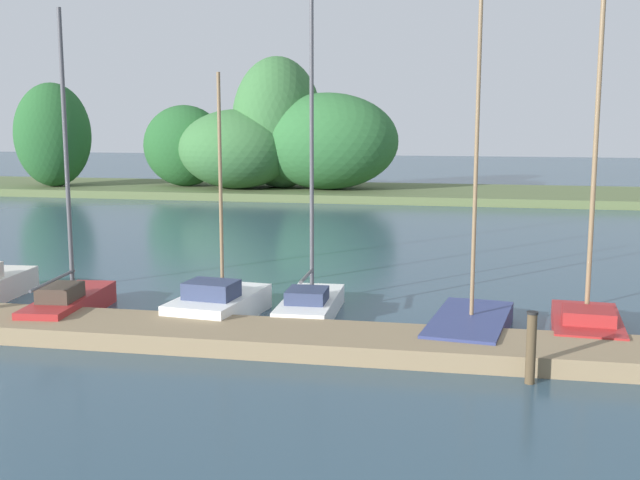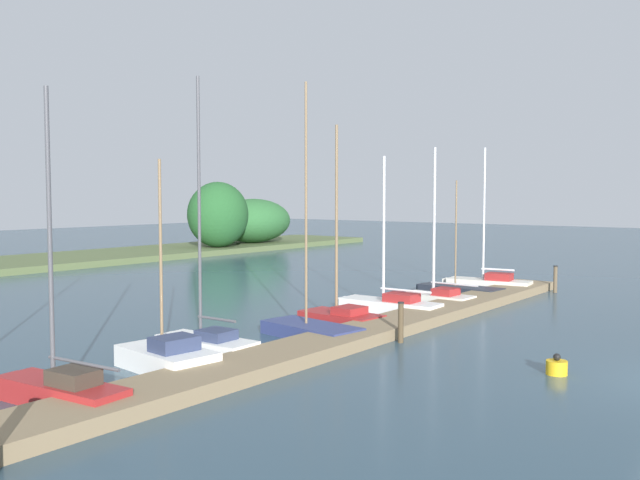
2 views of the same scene
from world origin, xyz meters
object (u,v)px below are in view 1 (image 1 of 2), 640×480
(sailboat_1, at_px, (70,299))
(sailboat_2, at_px, (220,302))
(sailboat_3, at_px, (311,299))
(sailboat_4, at_px, (471,321))
(mooring_piling_1, at_px, (531,347))
(sailboat_5, at_px, (587,319))

(sailboat_1, xyz_separation_m, sailboat_2, (3.23, 0.51, -0.04))
(sailboat_1, relative_size, sailboat_2, 1.25)
(sailboat_1, relative_size, sailboat_3, 0.87)
(sailboat_4, relative_size, mooring_piling_1, 6.41)
(sailboat_1, relative_size, sailboat_4, 0.85)
(mooring_piling_1, bearing_deg, sailboat_1, 165.14)
(sailboat_3, relative_size, mooring_piling_1, 6.24)
(sailboat_2, bearing_deg, sailboat_4, -86.59)
(sailboat_2, xyz_separation_m, mooring_piling_1, (6.28, -3.03, 0.26))
(sailboat_4, xyz_separation_m, mooring_piling_1, (0.98, -2.70, 0.32))
(sailboat_1, relative_size, mooring_piling_1, 5.42)
(sailboat_2, bearing_deg, sailboat_5, -82.11)
(sailboat_1, distance_m, sailboat_3, 5.21)
(sailboat_4, bearing_deg, mooring_piling_1, -152.19)
(sailboat_1, xyz_separation_m, sailboat_5, (10.79, 0.63, -0.05))
(sailboat_1, xyz_separation_m, sailboat_3, (5.10, 1.10, -0.02))
(mooring_piling_1, bearing_deg, sailboat_2, 154.26)
(sailboat_2, relative_size, sailboat_3, 0.69)
(sailboat_2, distance_m, sailboat_4, 5.31)
(sailboat_4, xyz_separation_m, sailboat_5, (2.26, 0.45, 0.04))
(sailboat_4, distance_m, sailboat_5, 2.31)
(sailboat_1, distance_m, sailboat_2, 3.27)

